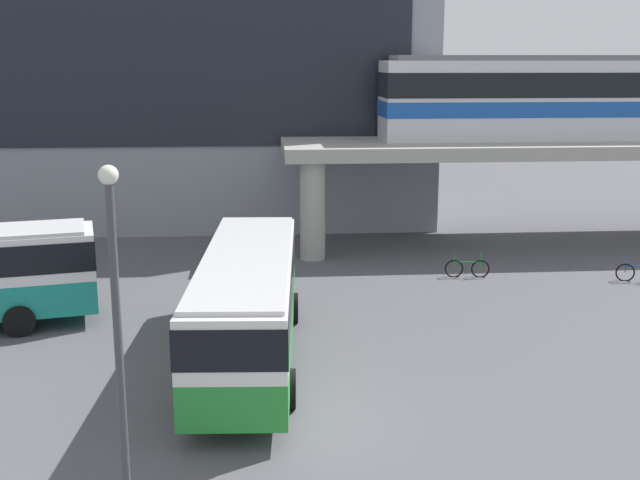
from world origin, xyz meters
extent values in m
plane|color=#515156|center=(0.00, 10.00, 0.00)|extent=(120.00, 120.00, 0.00)
cube|color=gray|center=(-7.35, 26.90, 8.21)|extent=(31.23, 12.40, 16.42)
cube|color=black|center=(-7.35, 20.65, 9.03)|extent=(28.10, 0.10, 9.19)
cube|color=#9E9B93|center=(16.05, 18.57, 4.56)|extent=(31.26, 7.23, 0.60)
cylinder|color=#9E9B93|center=(1.62, 15.76, 2.13)|extent=(1.10, 1.10, 4.26)
cylinder|color=#9E9B93|center=(1.62, 21.38, 2.13)|extent=(1.10, 1.10, 4.26)
cube|color=silver|center=(16.27, 18.57, 6.66)|extent=(22.46, 2.90, 3.60)
cube|color=#194CA5|center=(16.27, 18.57, 6.30)|extent=(22.52, 2.96, 0.70)
cube|color=black|center=(16.27, 18.57, 7.38)|extent=(22.52, 2.96, 1.10)
cube|color=slate|center=(16.27, 18.57, 8.58)|extent=(21.56, 2.61, 0.24)
cube|color=#268C33|center=(-1.06, 3.78, 1.05)|extent=(3.15, 11.13, 1.10)
cube|color=white|center=(-1.06, 3.78, 2.35)|extent=(3.15, 11.13, 1.50)
cube|color=black|center=(-1.06, 3.78, 2.43)|extent=(3.20, 11.17, 0.96)
cube|color=silver|center=(-1.06, 3.78, 3.16)|extent=(3.00, 10.57, 0.12)
cylinder|color=black|center=(-2.10, 7.37, 0.50)|extent=(0.34, 1.01, 1.00)
cylinder|color=black|center=(0.40, 7.22, 0.50)|extent=(0.34, 1.01, 1.00)
cylinder|color=black|center=(-2.49, 0.78, 0.50)|extent=(0.34, 1.01, 1.00)
cylinder|color=black|center=(0.00, 0.63, 0.50)|extent=(0.34, 1.01, 1.00)
cylinder|color=black|center=(-8.28, 6.53, 0.50)|extent=(1.04, 0.49, 1.00)
cylinder|color=black|center=(-8.81, 8.97, 0.50)|extent=(1.04, 0.49, 1.00)
torus|color=black|center=(8.10, 12.20, 0.34)|extent=(0.74, 0.14, 0.74)
torus|color=black|center=(7.05, 12.32, 0.34)|extent=(0.74, 0.14, 0.74)
cylinder|color=#1E7F33|center=(7.58, 12.26, 0.62)|extent=(1.05, 0.16, 0.05)
cylinder|color=#1E7F33|center=(7.05, 12.32, 0.64)|extent=(0.04, 0.04, 0.55)
cylinder|color=#1E7F33|center=(8.10, 12.20, 0.69)|extent=(0.04, 0.04, 0.65)
torus|color=black|center=(13.62, 11.20, 0.34)|extent=(0.73, 0.24, 0.74)
cylinder|color=#1E3FA5|center=(14.13, 11.07, 0.62)|extent=(1.03, 0.31, 0.05)
cylinder|color=#1E3FA5|center=(13.62, 11.20, 0.64)|extent=(0.04, 0.04, 0.55)
cylinder|color=#3F3F44|center=(-3.33, -3.82, 3.21)|extent=(0.16, 0.16, 6.41)
sphere|color=silver|center=(-3.33, -3.82, 6.56)|extent=(0.36, 0.36, 0.36)
camera|label=1|loc=(-0.71, -17.91, 8.56)|focal=44.65mm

